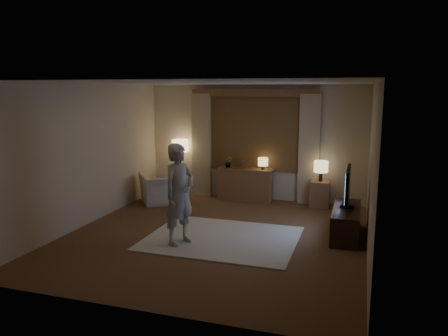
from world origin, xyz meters
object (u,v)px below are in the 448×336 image
at_px(sideboard, 245,185).
at_px(side_table, 320,194).
at_px(tv_stand, 346,222).
at_px(person, 179,194).
at_px(armchair, 165,189).

distance_m(sideboard, side_table, 1.67).
height_order(sideboard, tv_stand, sideboard).
xyz_separation_m(side_table, person, (-1.94, -3.05, 0.56)).
distance_m(armchair, person, 2.75).
bearing_deg(side_table, armchair, -167.69).
bearing_deg(tv_stand, person, -154.22).
xyz_separation_m(sideboard, side_table, (1.67, -0.05, -0.07)).
bearing_deg(armchair, side_table, 154.87).
xyz_separation_m(sideboard, person, (-0.27, -3.10, 0.49)).
bearing_deg(person, sideboard, 17.07).
relative_size(sideboard, tv_stand, 0.86).
relative_size(sideboard, armchair, 1.20).
distance_m(side_table, person, 3.66).
distance_m(sideboard, tv_stand, 2.95).
bearing_deg(armchair, sideboard, 167.76).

